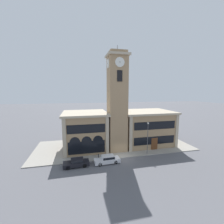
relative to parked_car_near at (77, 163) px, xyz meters
The scene contains 9 objects.
ground_plane 8.98m from the parked_car_near, ahead, with size 300.00×300.00×0.00m, color #56565B.
sidewalk_kerb 12.13m from the parked_car_near, 42.98° to the left, with size 36.34×13.88×0.15m.
clock_tower 14.53m from the parked_car_near, 32.79° to the left, with size 4.54×4.54×22.57m.
town_hall_left_wing 9.38m from the parked_car_near, 76.45° to the left, with size 9.90×10.10×8.46m.
town_hall_right_wing 19.35m from the parked_car_near, 26.39° to the left, with size 12.65×10.10×8.32m.
parked_car_near is the anchor object (origin of this frame).
parked_car_mid 5.53m from the parked_car_near, ahead, with size 4.77×1.99×1.45m.
street_lamp 15.04m from the parked_car_near, ahead, with size 0.36×0.36×6.69m.
bollard 4.48m from the parked_car_near, 23.24° to the left, with size 0.18×0.18×1.06m.
Camera 1 is at (-8.38, -26.92, 13.10)m, focal length 24.00 mm.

